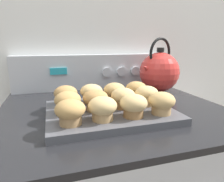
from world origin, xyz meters
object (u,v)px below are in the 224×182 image
at_px(muffin_r0_c3, 162,103).
at_px(muffin_r1_c1, 96,100).
at_px(muffin_r0_c0, 70,111).
at_px(muffin_r2_c2, 114,91).
at_px(muffin_pan, 110,112).
at_px(muffin_r1_c0, 68,102).
at_px(muffin_r1_c2, 123,97).
at_px(muffin_r2_c1, 91,93).
at_px(muffin_r1_c3, 147,95).
at_px(muffin_r0_c1, 103,108).
at_px(muffin_r2_c3, 136,90).
at_px(muffin_r0_c2, 134,105).
at_px(muffin_r2_c0, 66,95).
at_px(tea_kettle, 159,71).

xyz_separation_m(muffin_r0_c3, muffin_r1_c1, (-0.18, 0.08, 0.00)).
distance_m(muffin_r0_c0, muffin_r2_c2, 0.25).
height_order(muffin_pan, muffin_r1_c0, muffin_r1_c0).
bearing_deg(muffin_r1_c2, muffin_r2_c1, 133.96).
distance_m(muffin_r1_c3, muffin_r2_c1, 0.19).
bearing_deg(muffin_r0_c1, muffin_r2_c3, 44.58).
bearing_deg(muffin_r0_c1, muffin_r1_c2, 42.88).
relative_size(muffin_pan, muffin_r0_c2, 4.97).
bearing_deg(muffin_r1_c1, muffin_r2_c0, 132.54).
distance_m(muffin_r1_c3, muffin_r2_c3, 0.08).
bearing_deg(muffin_r2_c3, muffin_pan, -146.55).
xyz_separation_m(muffin_pan, muffin_r1_c2, (0.04, -0.00, 0.05)).
relative_size(muffin_r1_c3, muffin_r2_c0, 1.00).
bearing_deg(muffin_r1_c0, muffin_r2_c0, 89.51).
relative_size(muffin_pan, muffin_r2_c2, 4.97).
bearing_deg(muffin_r1_c3, muffin_r1_c2, -176.27).
bearing_deg(muffin_r0_c3, muffin_r2_c1, 134.93).
distance_m(muffin_r1_c1, muffin_r1_c3, 0.18).
xyz_separation_m(muffin_r0_c1, muffin_r1_c3, (0.17, 0.09, 0.00)).
xyz_separation_m(muffin_pan, muffin_r1_c0, (-0.13, -0.00, 0.05)).
height_order(muffin_r2_c0, muffin_r2_c1, same).
height_order(muffin_r0_c0, muffin_r1_c0, same).
height_order(muffin_pan, muffin_r2_c2, muffin_r2_c2).
relative_size(muffin_r1_c0, muffin_r1_c1, 1.00).
bearing_deg(tea_kettle, muffin_r2_c3, -139.38).
distance_m(muffin_pan, muffin_r2_c0, 0.16).
distance_m(muffin_r1_c3, tea_kettle, 0.31).
height_order(muffin_r0_c1, muffin_r2_c0, same).
xyz_separation_m(muffin_r0_c2, muffin_r1_c1, (-0.09, 0.08, 0.00)).
bearing_deg(muffin_r1_c2, muffin_r2_c0, 152.54).
height_order(muffin_r1_c0, muffin_r1_c2, same).
relative_size(muffin_r2_c2, muffin_r2_c3, 1.00).
bearing_deg(muffin_pan, muffin_r2_c3, 33.45).
distance_m(muffin_r1_c3, muffin_r2_c2, 0.12).
height_order(muffin_r1_c3, muffin_r2_c0, same).
xyz_separation_m(muffin_r2_c1, muffin_r2_c3, (0.17, -0.00, 0.00)).
bearing_deg(muffin_pan, muffin_r0_c0, -145.63).
distance_m(muffin_pan, muffin_r1_c2, 0.06).
bearing_deg(muffin_r2_c0, muffin_r0_c3, -33.87).
xyz_separation_m(muffin_r2_c2, tea_kettle, (0.27, 0.16, 0.04)).
relative_size(muffin_pan, tea_kettle, 1.54).
relative_size(muffin_r1_c0, muffin_r2_c1, 1.00).
distance_m(muffin_r1_c0, muffin_r2_c3, 0.27).
distance_m(muffin_pan, muffin_r2_c3, 0.16).
height_order(muffin_r1_c1, muffin_r2_c2, same).
height_order(muffin_r1_c0, muffin_r2_c1, same).
height_order(muffin_r0_c1, muffin_r0_c2, same).
bearing_deg(muffin_r1_c3, muffin_r2_c2, 136.41).
distance_m(muffin_r2_c1, muffin_r2_c3, 0.17).
bearing_deg(muffin_r0_c2, muffin_pan, 116.87).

